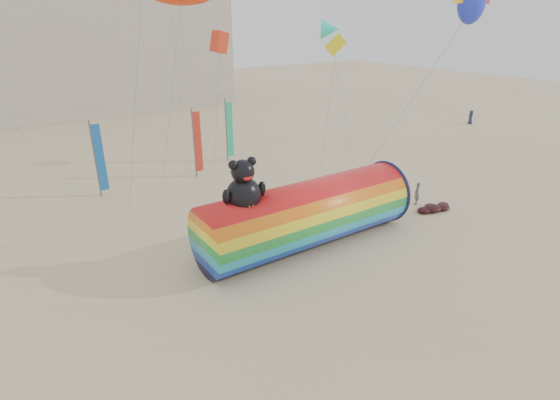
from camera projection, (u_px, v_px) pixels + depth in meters
ground at (288, 255)px, 22.16m from camera, size 160.00×160.00×0.00m
windsock_assembly at (307, 212)px, 22.61m from camera, size 11.87×3.62×5.47m
kite_handler at (417, 193)px, 27.95m from camera, size 0.64×0.63×1.49m
fabric_bundle at (434, 208)px, 27.26m from camera, size 2.62×1.35×0.41m
festival_banners at (180, 142)px, 32.23m from camera, size 11.44×2.35×5.20m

